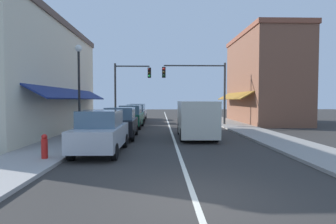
{
  "coord_description": "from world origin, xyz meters",
  "views": [
    {
      "loc": [
        -0.76,
        -5.85,
        2.2
      ],
      "look_at": [
        -0.23,
        12.86,
        1.37
      ],
      "focal_mm": 29.27,
      "sensor_mm": 36.0,
      "label": 1
    }
  ],
  "objects": [
    {
      "name": "ground_plane",
      "position": [
        0.0,
        18.0,
        0.0
      ],
      "size": [
        80.0,
        80.0,
        0.0
      ],
      "primitive_type": "plane",
      "color": "#33302D"
    },
    {
      "name": "sidewalk_left",
      "position": [
        -5.5,
        18.0,
        0.06
      ],
      "size": [
        2.6,
        56.0,
        0.12
      ],
      "primitive_type": "cube",
      "color": "#A39E99",
      "rests_on": "ground"
    },
    {
      "name": "sidewalk_right",
      "position": [
        5.5,
        18.0,
        0.06
      ],
      "size": [
        2.6,
        56.0,
        0.12
      ],
      "primitive_type": "cube",
      "color": "gray",
      "rests_on": "ground"
    },
    {
      "name": "lane_center_stripe",
      "position": [
        0.0,
        18.0,
        0.0
      ],
      "size": [
        0.14,
        52.0,
        0.01
      ],
      "primitive_type": "cube",
      "color": "silver",
      "rests_on": "ground"
    },
    {
      "name": "storefront_left_block",
      "position": [
        -9.08,
        12.0,
        3.62
      ],
      "size": [
        5.89,
        14.2,
        7.23
      ],
      "color": "beige",
      "rests_on": "ground"
    },
    {
      "name": "storefront_right_block",
      "position": [
        9.11,
        20.0,
        4.23
      ],
      "size": [
        5.93,
        10.2,
        8.45
      ],
      "color": "brown",
      "rests_on": "ground"
    },
    {
      "name": "parked_car_nearest_left",
      "position": [
        -3.2,
        5.42,
        0.88
      ],
      "size": [
        1.82,
        4.12,
        1.77
      ],
      "rotation": [
        0.0,
        0.0,
        -0.01
      ],
      "color": "#B7BABF",
      "rests_on": "ground"
    },
    {
      "name": "parked_car_second_left",
      "position": [
        -3.04,
        9.9,
        0.88
      ],
      "size": [
        1.83,
        4.12,
        1.77
      ],
      "rotation": [
        0.0,
        0.0,
        0.01
      ],
      "color": "black",
      "rests_on": "ground"
    },
    {
      "name": "parked_car_third_left",
      "position": [
        -3.07,
        15.62,
        0.88
      ],
      "size": [
        1.86,
        4.14,
        1.77
      ],
      "rotation": [
        0.0,
        0.0,
        -0.02
      ],
      "color": "#0F4C33",
      "rests_on": "ground"
    },
    {
      "name": "parked_car_far_left",
      "position": [
        -3.14,
        20.67,
        0.88
      ],
      "size": [
        1.87,
        4.14,
        1.77
      ],
      "rotation": [
        0.0,
        0.0,
        0.03
      ],
      "color": "#4C5156",
      "rests_on": "ground"
    },
    {
      "name": "parked_car_distant_left",
      "position": [
        -3.27,
        25.05,
        0.88
      ],
      "size": [
        1.79,
        4.1,
        1.77
      ],
      "rotation": [
        0.0,
        0.0,
        0.0
      ],
      "color": "silver",
      "rests_on": "ground"
    },
    {
      "name": "van_in_lane",
      "position": [
        1.32,
        9.95,
        1.15
      ],
      "size": [
        2.1,
        5.23,
        2.12
      ],
      "rotation": [
        0.0,
        0.0,
        -0.03
      ],
      "color": "beige",
      "rests_on": "ground"
    },
    {
      "name": "traffic_signal_mast_arm",
      "position": [
        2.84,
        17.59,
        3.72
      ],
      "size": [
        5.49,
        0.5,
        5.38
      ],
      "color": "#333333",
      "rests_on": "ground"
    },
    {
      "name": "traffic_signal_left_corner",
      "position": [
        -3.7,
        18.84,
        3.63
      ],
      "size": [
        3.32,
        0.5,
        5.47
      ],
      "color": "#333333",
      "rests_on": "ground"
    },
    {
      "name": "street_lamp_left_near",
      "position": [
        -5.07,
        8.83,
        3.41
      ],
      "size": [
        0.36,
        0.36,
        5.1
      ],
      "color": "black",
      "rests_on": "ground"
    },
    {
      "name": "fire_hydrant",
      "position": [
        -4.87,
        3.92,
        0.55
      ],
      "size": [
        0.22,
        0.22,
        0.87
      ],
      "color": "red",
      "rests_on": "ground"
    }
  ]
}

